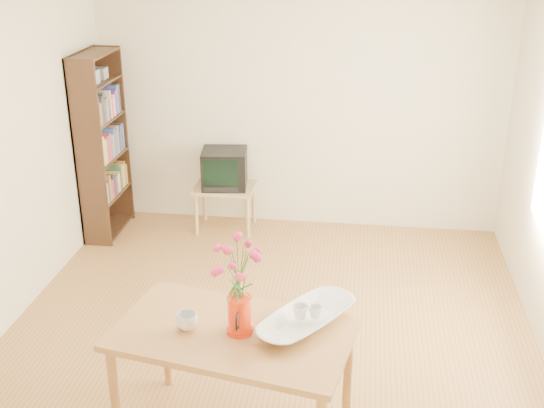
# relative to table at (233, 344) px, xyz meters

# --- Properties ---
(room) EXTENTS (4.50, 4.50, 4.50)m
(room) POSITION_rel_table_xyz_m (0.08, 1.00, 0.64)
(room) COLOR olive
(room) RESTS_ON ground
(table) EXTENTS (1.47, 1.01, 0.75)m
(table) POSITION_rel_table_xyz_m (0.00, 0.00, 0.00)
(table) COLOR #9D6935
(table) RESTS_ON ground
(tv_stand) EXTENTS (0.60, 0.45, 0.46)m
(tv_stand) POSITION_rel_table_xyz_m (-0.65, 2.96, -0.28)
(tv_stand) COLOR tan
(tv_stand) RESTS_ON ground
(bookshelf) EXTENTS (0.28, 0.70, 1.80)m
(bookshelf) POSITION_rel_table_xyz_m (-1.80, 2.74, 0.18)
(bookshelf) COLOR black
(bookshelf) RESTS_ON ground
(pitcher) EXTENTS (0.15, 0.23, 0.23)m
(pitcher) POSITION_rel_table_xyz_m (0.04, -0.01, 0.19)
(pitcher) COLOR red
(pitcher) RESTS_ON table
(flowers) EXTENTS (0.26, 0.26, 0.37)m
(flowers) POSITION_rel_table_xyz_m (0.04, -0.01, 0.49)
(flowers) COLOR #F63974
(flowers) RESTS_ON pitcher
(mug) EXTENTS (0.15, 0.15, 0.10)m
(mug) POSITION_rel_table_xyz_m (-0.26, -0.01, 0.14)
(mug) COLOR white
(mug) RESTS_ON table
(bowl) EXTENTS (0.64, 0.64, 0.43)m
(bowl) POSITION_rel_table_xyz_m (0.41, 0.13, 0.30)
(bowl) COLOR white
(bowl) RESTS_ON table
(teacup_a) EXTENTS (0.10, 0.10, 0.07)m
(teacup_a) POSITION_rel_table_xyz_m (0.37, 0.13, 0.26)
(teacup_a) COLOR white
(teacup_a) RESTS_ON bowl
(teacup_b) EXTENTS (0.07, 0.07, 0.06)m
(teacup_b) POSITION_rel_table_xyz_m (0.46, 0.15, 0.26)
(teacup_b) COLOR white
(teacup_b) RESTS_ON bowl
(television) EXTENTS (0.47, 0.45, 0.37)m
(television) POSITION_rel_table_xyz_m (-0.65, 2.98, -0.01)
(television) COLOR black
(television) RESTS_ON tv_stand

